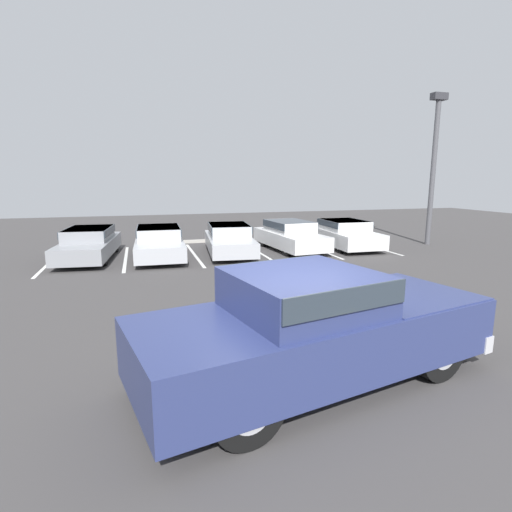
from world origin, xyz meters
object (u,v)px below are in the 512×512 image
object	(u,v)px
parked_sedan_a	(89,242)
parked_sedan_e	(344,233)
parked_sedan_b	(159,241)
wheel_stop_curb	(199,241)
parked_sedan_c	(229,238)
parked_sedan_d	(290,234)
pickup_truck	(318,325)
light_post	(434,160)

from	to	relation	value
parked_sedan_a	parked_sedan_e	world-z (taller)	parked_sedan_e
parked_sedan_b	wheel_stop_curb	world-z (taller)	parked_sedan_b
parked_sedan_c	parked_sedan_d	world-z (taller)	parked_sedan_d
parked_sedan_a	parked_sedan_d	xyz separation A→B (m)	(8.11, -0.29, 0.03)
wheel_stop_curb	parked_sedan_c	bearing A→B (deg)	-76.62
parked_sedan_e	parked_sedan_d	bearing A→B (deg)	-89.96
pickup_truck	parked_sedan_e	world-z (taller)	pickup_truck
parked_sedan_a	wheel_stop_curb	xyz separation A→B (m)	(4.62, 2.80, -0.57)
wheel_stop_curb	light_post	bearing A→B (deg)	-18.93
pickup_truck	parked_sedan_a	xyz separation A→B (m)	(-4.39, 11.10, -0.23)
pickup_truck	parked_sedan_b	distance (m)	10.87
light_post	wheel_stop_curb	distance (m)	11.50
parked_sedan_a	parked_sedan_e	xyz separation A→B (m)	(10.69, -0.37, 0.01)
pickup_truck	parked_sedan_d	world-z (taller)	pickup_truck
parked_sedan_b	parked_sedan_c	distance (m)	2.80
parked_sedan_a	light_post	world-z (taller)	light_post
parked_sedan_e	wheel_stop_curb	world-z (taller)	parked_sedan_e
parked_sedan_c	parked_sedan_e	distance (m)	5.30
parked_sedan_e	wheel_stop_curb	xyz separation A→B (m)	(-6.08, 3.17, -0.58)
parked_sedan_b	light_post	bearing A→B (deg)	90.21
pickup_truck	parked_sedan_e	xyz separation A→B (m)	(6.31, 10.73, -0.22)
pickup_truck	wheel_stop_curb	xyz separation A→B (m)	(0.23, 13.90, -0.80)
parked_sedan_d	light_post	bearing A→B (deg)	81.47
light_post	parked_sedan_a	bearing A→B (deg)	177.21
parked_sedan_b	parked_sedan_e	xyz separation A→B (m)	(8.10, 0.01, 0.01)
parked_sedan_a	parked_sedan_d	distance (m)	8.12
parked_sedan_b	wheel_stop_curb	size ratio (longest dim) A/B	2.58
parked_sedan_d	light_post	xyz separation A→B (m)	(6.77, -0.43, 3.19)
pickup_truck	parked_sedan_b	bearing A→B (deg)	87.54
parked_sedan_b	parked_sedan_a	bearing A→B (deg)	-96.54
pickup_truck	wheel_stop_curb	bearing A→B (deg)	77.08
parked_sedan_a	parked_sedan_c	distance (m)	5.41
parked_sedan_a	parked_sedan_e	bearing A→B (deg)	93.55
parked_sedan_c	light_post	xyz separation A→B (m)	(9.50, -0.27, 3.21)
pickup_truck	parked_sedan_e	distance (m)	12.45
parked_sedan_c	wheel_stop_curb	distance (m)	3.39
parked_sedan_c	light_post	world-z (taller)	light_post
pickup_truck	parked_sedan_c	distance (m)	10.70
light_post	parked_sedan_d	bearing A→B (deg)	176.33
parked_sedan_e	light_post	xyz separation A→B (m)	(4.20, -0.35, 3.21)
parked_sedan_d	parked_sedan_b	bearing A→B (deg)	-93.93
parked_sedan_d	light_post	size ratio (longest dim) A/B	0.66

